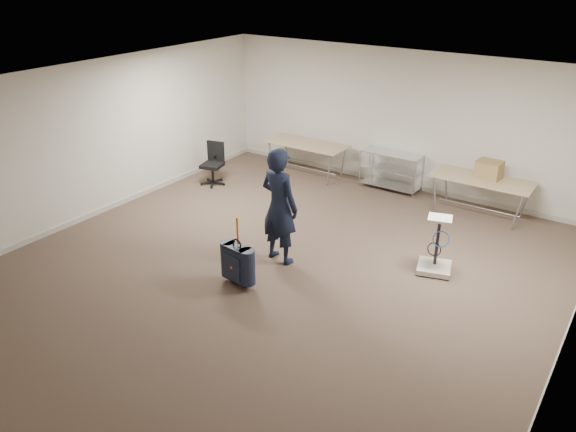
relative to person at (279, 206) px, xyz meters
The scene contains 10 objects.
ground 1.06m from the person, 69.06° to the right, with size 9.00×9.00×0.00m, color #423128.
room_shell 1.28m from the person, 78.86° to the left, with size 8.00×9.00×9.00m.
folding_table_left 3.89m from the person, 116.30° to the left, with size 1.80×0.75×0.73m.
folding_table_right 4.06m from the person, 59.14° to the left, with size 1.80×0.75×0.73m.
wire_shelf 3.77m from the person, 87.24° to the left, with size 1.22×0.47×0.80m.
person is the anchor object (origin of this frame).
suitcase 1.12m from the person, 93.47° to the right, with size 0.42×0.27×1.08m.
office_chair 3.67m from the person, 147.96° to the left, with size 0.54×0.54×0.89m.
equipment_cart 2.50m from the person, 25.55° to the left, with size 0.61×0.61×0.91m.
cardboard_box 4.17m from the person, 58.96° to the left, with size 0.43×0.33×0.33m, color olive.
Camera 1 is at (4.35, -5.94, 4.40)m, focal length 35.00 mm.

